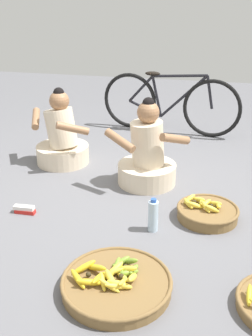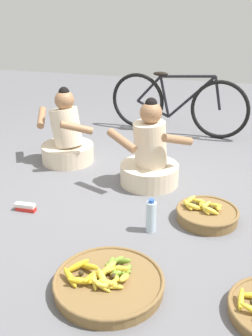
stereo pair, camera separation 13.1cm
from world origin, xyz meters
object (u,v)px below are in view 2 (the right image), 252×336
bicycle_leaning (177,104)px  vendor_woman_front (150,158)px  vendor_woman_behind (67,139)px  banana_basket_mid_left (108,282)px  packet_carton_stack (25,207)px  water_bottle (151,216)px  banana_basket_front_center (207,214)px

bicycle_leaning → vendor_woman_front: bearing=-89.3°
vendor_woman_behind → banana_basket_mid_left: (1.01, -1.69, -0.19)m
banana_basket_mid_left → packet_carton_stack: size_ratio=3.78×
vendor_woman_front → banana_basket_mid_left: (0.10, -1.43, -0.20)m
banana_basket_mid_left → water_bottle: 0.68m
bicycle_leaning → banana_basket_mid_left: (0.12, -2.91, -0.31)m
banana_basket_front_center → packet_carton_stack: 1.41m
banana_basket_front_center → water_bottle: 0.46m
vendor_woman_behind → bicycle_leaning: (0.89, 1.22, 0.12)m
vendor_woman_behind → bicycle_leaning: size_ratio=0.45×
vendor_woman_behind → bicycle_leaning: vendor_woman_behind is taller
banana_basket_mid_left → water_bottle: size_ratio=2.53×
water_bottle → packet_carton_stack: 1.02m
vendor_woman_front → packet_carton_stack: bearing=-137.3°
vendor_woman_front → banana_basket_front_center: size_ratio=1.67×
banana_basket_mid_left → banana_basket_front_center: bearing=63.5°
bicycle_leaning → water_bottle: bicycle_leaning is taller
banana_basket_front_center → banana_basket_mid_left: bearing=-116.5°
bicycle_leaning → banana_basket_mid_left: bearing=-87.7°
water_bottle → vendor_woman_behind: bearing=137.1°
banana_basket_front_center → packet_carton_stack: (-1.38, -0.26, -0.03)m
bicycle_leaning → banana_basket_front_center: size_ratio=3.62×
vendor_woman_front → banana_basket_mid_left: size_ratio=1.21×
vendor_woman_front → water_bottle: bearing=-75.9°
vendor_woman_behind → water_bottle: 1.51m
bicycle_leaning → banana_basket_front_center: 2.08m
bicycle_leaning → banana_basket_mid_left: size_ratio=2.63×
banana_basket_mid_left → packet_carton_stack: (-0.92, 0.67, -0.02)m
bicycle_leaning → packet_carton_stack: bicycle_leaning is taller
vendor_woman_behind → banana_basket_mid_left: 1.98m
bicycle_leaning → banana_basket_front_center: bearing=-73.6°
bicycle_leaning → packet_carton_stack: bearing=-109.7°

